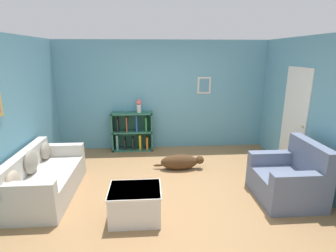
% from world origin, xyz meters
% --- Properties ---
extents(ground_plane, '(14.00, 14.00, 0.00)m').
position_xyz_m(ground_plane, '(0.00, 0.00, 0.00)').
color(ground_plane, '#997047').
extents(wall_back, '(5.60, 0.13, 2.60)m').
position_xyz_m(wall_back, '(0.00, 2.25, 1.30)').
color(wall_back, '#609EB7').
rests_on(wall_back, ground_plane).
extents(wall_left, '(0.13, 5.00, 2.60)m').
position_xyz_m(wall_left, '(-2.55, -0.00, 1.30)').
color(wall_left, '#609EB7').
rests_on(wall_left, ground_plane).
extents(wall_right, '(0.16, 5.00, 2.60)m').
position_xyz_m(wall_right, '(2.55, 0.02, 1.29)').
color(wall_right, '#609EB7').
rests_on(wall_right, ground_plane).
extents(couch, '(0.83, 1.70, 0.81)m').
position_xyz_m(couch, '(-2.08, -0.01, 0.30)').
color(couch, beige).
rests_on(couch, ground_plane).
extents(bookshelf, '(0.97, 0.29, 0.94)m').
position_xyz_m(bookshelf, '(-0.74, 2.06, 0.44)').
color(bookshelf, '#2D6B56').
rests_on(bookshelf, ground_plane).
extents(recliner_chair, '(0.91, 1.04, 0.96)m').
position_xyz_m(recliner_chair, '(1.91, -0.37, 0.34)').
color(recliner_chair, slate).
rests_on(recliner_chair, ground_plane).
extents(coffee_table, '(0.73, 0.58, 0.47)m').
position_xyz_m(coffee_table, '(-0.55, -0.76, 0.25)').
color(coffee_table, silver).
rests_on(coffee_table, ground_plane).
extents(dog, '(1.04, 0.28, 0.32)m').
position_xyz_m(dog, '(0.29, 0.85, 0.16)').
color(dog, '#472D19').
rests_on(dog, ground_plane).
extents(vase, '(0.13, 0.13, 0.32)m').
position_xyz_m(vase, '(-0.57, 2.04, 1.12)').
color(vase, silver).
rests_on(vase, bookshelf).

